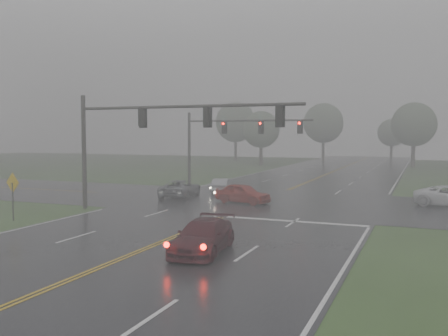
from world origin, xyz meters
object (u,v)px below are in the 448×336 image
at_px(car_grey, 180,197).
at_px(signal_gantry_near, 145,128).
at_px(sedan_red, 243,203).
at_px(sedan_silver, 221,193).
at_px(sedan_maroon, 203,253).
at_px(signal_gantry_far, 225,134).

bearing_deg(car_grey, signal_gantry_near, 92.15).
height_order(sedan_red, sedan_silver, sedan_red).
bearing_deg(sedan_silver, sedan_maroon, 95.47).
distance_m(sedan_silver, signal_gantry_far, 7.01).
bearing_deg(signal_gantry_far, sedan_silver, -72.04).
distance_m(sedan_red, car_grey, 6.04).
bearing_deg(sedan_maroon, sedan_red, 96.91).
height_order(sedan_maroon, signal_gantry_far, signal_gantry_far).
relative_size(car_grey, signal_gantry_far, 0.40).
relative_size(sedan_maroon, sedan_red, 1.13).
bearing_deg(signal_gantry_near, signal_gantry_far, 93.63).
bearing_deg(sedan_red, sedan_maroon, -152.73).
bearing_deg(signal_gantry_near, sedan_maroon, -47.18).
height_order(sedan_red, car_grey, sedan_red).
distance_m(signal_gantry_near, signal_gantry_far, 16.44).
xyz_separation_m(sedan_maroon, sedan_silver, (-7.56, 20.44, 0.00)).
xyz_separation_m(sedan_maroon, signal_gantry_far, (-9.06, 25.05, 5.06)).
xyz_separation_m(sedan_red, sedan_silver, (-3.93, 5.34, 0.00)).
relative_size(sedan_maroon, sedan_silver, 1.28).
bearing_deg(signal_gantry_far, signal_gantry_near, -86.37).
distance_m(sedan_maroon, signal_gantry_near, 13.01).
distance_m(sedan_red, signal_gantry_far, 12.42).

